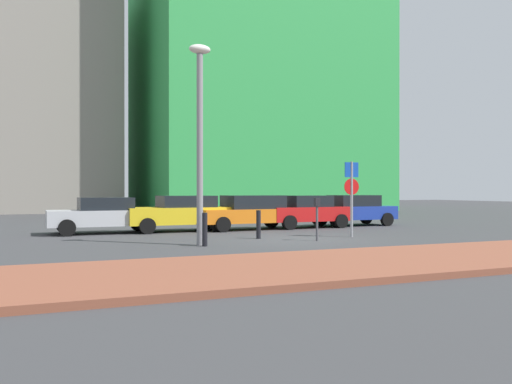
% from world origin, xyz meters
% --- Properties ---
extents(ground_plane, '(120.00, 120.00, 0.00)m').
position_xyz_m(ground_plane, '(0.00, 0.00, 0.00)').
color(ground_plane, '#38383A').
extents(sidewalk_brick, '(40.00, 4.42, 0.14)m').
position_xyz_m(sidewalk_brick, '(0.00, -6.57, 0.07)').
color(sidewalk_brick, brown).
rests_on(sidewalk_brick, ground).
extents(parked_car_silver, '(4.41, 2.06, 1.44)m').
position_xyz_m(parked_car_silver, '(-5.83, 5.32, 0.75)').
color(parked_car_silver, '#B7BABF').
rests_on(parked_car_silver, ground).
extents(parked_car_yellow, '(4.32, 2.02, 1.50)m').
position_xyz_m(parked_car_yellow, '(-2.81, 5.15, 0.79)').
color(parked_car_yellow, gold).
rests_on(parked_car_yellow, ground).
extents(parked_car_orange, '(4.68, 2.14, 1.51)m').
position_xyz_m(parked_car_orange, '(0.31, 4.93, 0.79)').
color(parked_car_orange, orange).
rests_on(parked_car_orange, ground).
extents(parked_car_red, '(3.97, 2.05, 1.49)m').
position_xyz_m(parked_car_red, '(3.18, 5.01, 0.78)').
color(parked_car_red, red).
rests_on(parked_car_red, ground).
extents(parked_car_blue, '(4.17, 2.01, 1.49)m').
position_xyz_m(parked_car_blue, '(5.96, 5.39, 0.78)').
color(parked_car_blue, '#1E389E').
rests_on(parked_car_blue, ground).
extents(parking_sign_post, '(0.60, 0.10, 2.79)m').
position_xyz_m(parking_sign_post, '(2.32, -0.05, 1.76)').
color(parking_sign_post, gray).
rests_on(parking_sign_post, ground).
extents(parking_meter, '(0.18, 0.14, 1.47)m').
position_xyz_m(parking_meter, '(0.40, -0.84, 0.95)').
color(parking_meter, '#4C4C51').
rests_on(parking_meter, ground).
extents(street_lamp, '(0.70, 0.36, 6.32)m').
position_xyz_m(street_lamp, '(-3.72, -0.67, 3.77)').
color(street_lamp, gray).
rests_on(street_lamp, ground).
extents(traffic_bollard_near, '(0.16, 0.16, 1.04)m').
position_xyz_m(traffic_bollard_near, '(-3.67, -1.03, 0.52)').
color(traffic_bollard_near, black).
rests_on(traffic_bollard_near, ground).
extents(traffic_bollard_mid, '(0.16, 0.16, 1.02)m').
position_xyz_m(traffic_bollard_mid, '(-1.11, 0.71, 0.51)').
color(traffic_bollard_mid, black).
rests_on(traffic_bollard_mid, ground).
extents(building_colorful_midrise, '(19.86, 16.22, 31.20)m').
position_xyz_m(building_colorful_midrise, '(10.40, 28.15, 15.60)').
color(building_colorful_midrise, green).
rests_on(building_colorful_midrise, ground).
extents(building_under_construction, '(12.87, 14.49, 19.35)m').
position_xyz_m(building_under_construction, '(-8.15, 32.56, 9.67)').
color(building_under_construction, gray).
rests_on(building_under_construction, ground).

